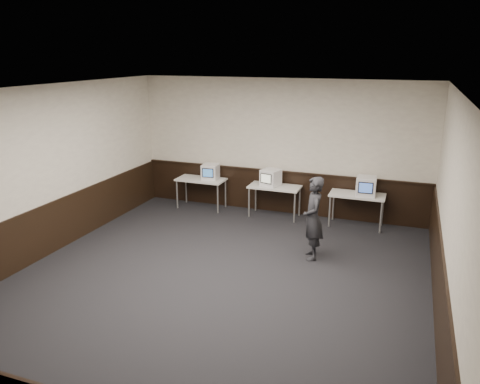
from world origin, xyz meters
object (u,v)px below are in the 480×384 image
emac_center (271,178)px  person (313,218)px  desk_center (275,189)px  desk_left (201,181)px  emac_left (210,172)px  emac_right (366,186)px  desk_right (357,197)px

emac_center → person: 2.47m
desk_center → desk_left: bearing=180.0°
emac_left → emac_right: size_ratio=0.94×
desk_right → emac_center: 2.02m
desk_left → emac_right: size_ratio=2.57×
person → desk_left: bearing=-142.3°
desk_center → emac_center: (-0.10, -0.00, 0.27)m
desk_left → desk_center: (1.90, 0.00, 0.00)m
desk_center → person: size_ratio=0.76×
desk_left → desk_center: size_ratio=1.00×
desk_left → emac_left: size_ratio=2.74×
emac_left → person: 3.62m
desk_left → person: 3.80m
emac_right → desk_left: bearing=177.3°
emac_right → person: person is taller
desk_center → emac_center: size_ratio=2.42×
emac_left → person: size_ratio=0.28×
desk_right → emac_center: bearing=-179.9°
emac_center → person: size_ratio=0.31×
emac_center → person: bearing=-39.9°
desk_left → person: bearing=-32.0°
desk_right → emac_left: (-3.56, 0.04, 0.26)m
desk_right → emac_right: bearing=-10.6°
emac_center → emac_right: (2.18, -0.03, 0.01)m
desk_left → emac_center: (1.80, -0.00, 0.27)m
desk_center → desk_right: (1.90, 0.00, 0.00)m
desk_left → emac_center: emac_center is taller
desk_center → emac_left: bearing=178.7°
emac_left → emac_right: emac_right is taller
desk_center → emac_left: 1.68m
desk_center → emac_left: (-1.66, 0.04, 0.26)m
person → emac_right: bearing=138.9°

